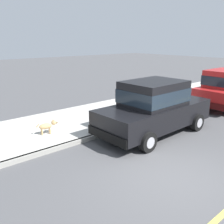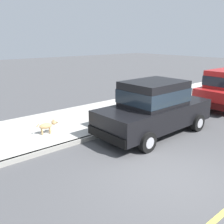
% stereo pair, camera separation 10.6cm
% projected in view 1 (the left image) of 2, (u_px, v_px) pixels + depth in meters
% --- Properties ---
extents(ground_plane, '(80.00, 80.00, 0.00)m').
position_uv_depth(ground_plane, '(171.00, 174.00, 6.44)').
color(ground_plane, '#4C4C4F').
extents(curb, '(0.16, 64.00, 0.14)m').
position_uv_depth(curb, '(95.00, 136.00, 8.74)').
color(curb, gray).
rests_on(curb, ground).
extents(sidewalk, '(3.60, 64.00, 0.14)m').
position_uv_depth(sidewalk, '(67.00, 124.00, 10.05)').
color(sidewalk, '#B7B5AD').
rests_on(sidewalk, ground).
extents(car_black_sedan, '(2.08, 4.62, 1.92)m').
position_uv_depth(car_black_sedan, '(154.00, 107.00, 8.97)').
color(car_black_sedan, black).
rests_on(car_black_sedan, ground).
extents(dog_tan, '(0.30, 0.75, 0.49)m').
position_uv_depth(dog_tan, '(47.00, 126.00, 8.73)').
color(dog_tan, tan).
rests_on(dog_tan, sidewalk).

